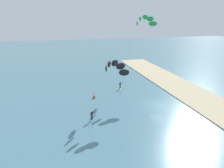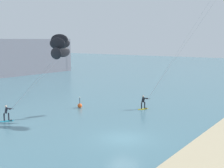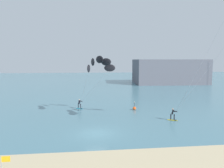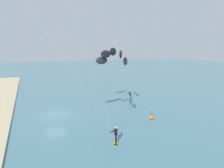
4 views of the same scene
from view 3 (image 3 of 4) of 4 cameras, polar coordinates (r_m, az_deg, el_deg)
ground_plane at (r=25.26m, az=-4.01°, el=-12.73°), size 240.00×240.00×0.00m
kitesurfer_nearshore at (r=32.27m, az=-3.53°, el=4.75°), size 6.41×7.16×8.86m
marker_buoy at (r=36.41m, az=5.87°, el=-6.32°), size 0.56×0.56×1.38m
beach_flag at (r=15.87m, az=-26.46°, el=-18.65°), size 0.57×0.05×2.20m
distant_headland at (r=80.81m, az=15.22°, el=3.06°), size 25.55×16.28×8.44m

